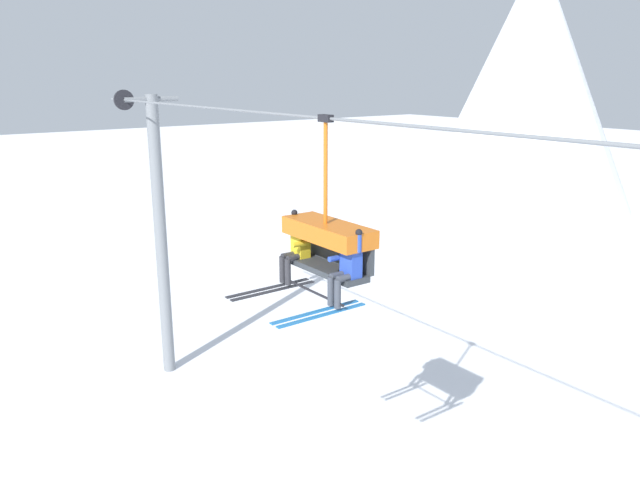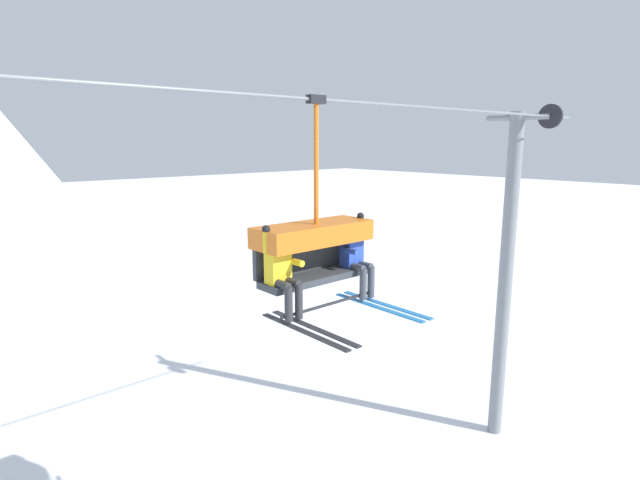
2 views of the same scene
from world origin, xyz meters
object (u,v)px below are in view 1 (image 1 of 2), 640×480
at_px(skier_blue, 345,267).
at_px(chairlift_chair, 329,239).
at_px(skier_yellow, 295,248).
at_px(lift_tower_near, 160,232).

bearing_deg(skier_blue, chairlift_chair, 163.47).
relative_size(skier_yellow, skier_blue, 1.00).
bearing_deg(skier_blue, skier_yellow, 180.00).
xyz_separation_m(skier_yellow, skier_blue, (1.44, 0.00, 0.00)).
height_order(lift_tower_near, skier_blue, lift_tower_near).
relative_size(lift_tower_near, skier_blue, 5.14).
relative_size(lift_tower_near, chairlift_chair, 2.95).
relative_size(chairlift_chair, skier_blue, 1.74).
height_order(lift_tower_near, skier_yellow, lift_tower_near).
distance_m(lift_tower_near, skier_yellow, 8.84).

